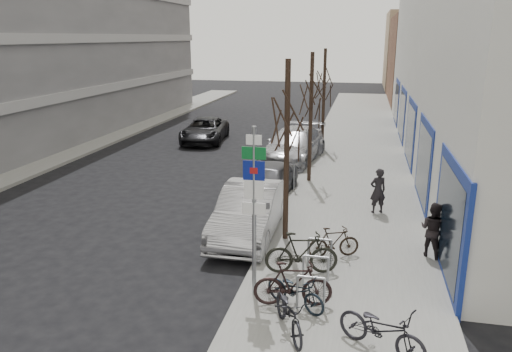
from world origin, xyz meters
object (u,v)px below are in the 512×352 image
at_px(tree_far, 325,75).
at_px(bike_mid_inner, 301,253).
at_px(meter_back, 309,143).
at_px(bike_far_inner, 334,242).
at_px(bike_near_left, 289,310).
at_px(bike_mid_curb, 296,288).
at_px(pedestrian_near, 378,191).
at_px(tree_mid, 312,87).
at_px(bike_near_right, 293,284).
at_px(meter_mid, 294,171).
at_px(parked_car_mid, 269,180).
at_px(pedestrian_far, 433,229).
at_px(meter_front, 268,219).
at_px(bike_far_curb, 382,325).
at_px(parked_car_back, 293,146).
at_px(tree_near, 287,109).
at_px(lane_car, 205,130).
at_px(parked_car_front, 249,211).
at_px(highway_sign_pole, 254,202).
at_px(bike_rack, 316,268).

height_order(tree_far, bike_mid_inner, tree_far).
relative_size(meter_back, bike_far_inner, 0.85).
xyz_separation_m(bike_near_left, bike_mid_curb, (-0.01, 1.04, -0.05)).
distance_m(tree_far, pedestrian_near, 10.90).
relative_size(tree_mid, bike_mid_curb, 3.45).
bearing_deg(meter_back, bike_mid_curb, -84.85).
bearing_deg(meter_back, bike_near_right, -85.11).
distance_m(meter_mid, pedestrian_near, 3.82).
bearing_deg(meter_mid, parked_car_mid, -141.24).
xyz_separation_m(meter_back, pedestrian_far, (4.65, -10.90, 0.03)).
relative_size(meter_front, bike_near_left, 0.73).
distance_m(bike_mid_curb, bike_far_curb, 2.26).
bearing_deg(bike_near_right, parked_car_back, -1.84).
xyz_separation_m(tree_near, lane_car, (-7.10, 14.10, -3.41)).
bearing_deg(bike_far_inner, bike_mid_inner, 124.91).
bearing_deg(bike_near_left, bike_mid_inner, 66.61).
bearing_deg(parked_car_front, bike_mid_curb, -65.20).
distance_m(highway_sign_pole, bike_far_inner, 3.52).
height_order(bike_rack, meter_back, meter_back).
relative_size(tree_mid, meter_front, 4.33).
height_order(bike_mid_inner, lane_car, lane_car).
relative_size(highway_sign_pole, meter_back, 3.31).
bearing_deg(meter_mid, bike_mid_inner, -80.45).
bearing_deg(tree_mid, bike_mid_curb, -85.34).
bearing_deg(bike_rack, bike_far_curb, -57.21).
bearing_deg(parked_car_mid, meter_back, 87.89).
bearing_deg(parked_car_back, bike_far_curb, -68.09).
bearing_deg(meter_back, bike_far_inner, -80.33).
bearing_deg(pedestrian_near, tree_mid, -75.81).
relative_size(highway_sign_pole, pedestrian_near, 2.64).
height_order(bike_far_curb, parked_car_front, parked_car_front).
distance_m(bike_near_right, parked_car_mid, 8.47).
height_order(bike_far_inner, lane_car, lane_car).
xyz_separation_m(bike_near_left, lane_car, (-7.97, 19.09, 0.01)).
bearing_deg(bike_near_left, bike_rack, 55.53).
bearing_deg(bike_mid_inner, bike_mid_curb, 170.88).
bearing_deg(pedestrian_near, bike_near_right, 50.07).
relative_size(meter_mid, parked_car_front, 0.26).
relative_size(meter_front, lane_car, 0.25).
xyz_separation_m(bike_rack, lane_car, (-8.30, 17.00, 0.04)).
height_order(meter_back, bike_near_left, meter_back).
height_order(tree_near, bike_mid_inner, tree_near).
distance_m(bike_near_right, bike_mid_curb, 0.11).
bearing_deg(tree_mid, parked_car_front, -101.01).
distance_m(bike_rack, pedestrian_near, 6.06).
distance_m(meter_back, bike_far_curb, 16.06).
height_order(bike_near_right, bike_mid_curb, bike_near_right).
bearing_deg(meter_front, bike_far_inner, -16.07).
bearing_deg(pedestrian_far, bike_far_inner, 50.77).
height_order(meter_mid, parked_car_back, parked_car_back).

